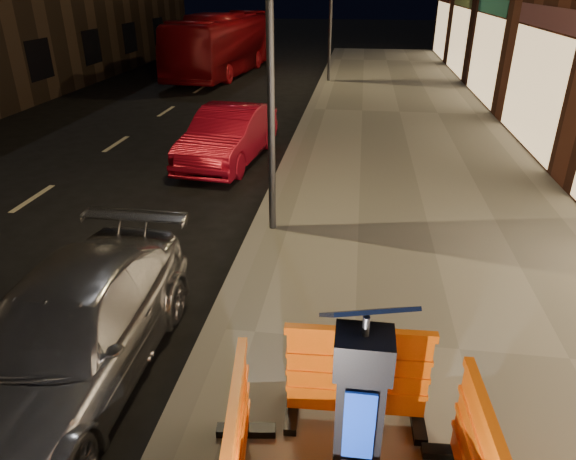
# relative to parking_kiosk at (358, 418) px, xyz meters

# --- Properties ---
(ground_plane) EXTENTS (120.00, 120.00, 0.00)m
(ground_plane) POSITION_rel_parking_kiosk_xyz_m (-1.78, 2.20, -1.13)
(ground_plane) COLOR black
(ground_plane) RESTS_ON ground
(sidewalk) EXTENTS (6.00, 60.00, 0.15)m
(sidewalk) POSITION_rel_parking_kiosk_xyz_m (1.22, 2.20, -1.06)
(sidewalk) COLOR gray
(sidewalk) RESTS_ON ground
(kerb) EXTENTS (0.30, 60.00, 0.15)m
(kerb) POSITION_rel_parking_kiosk_xyz_m (-1.78, 2.20, -1.06)
(kerb) COLOR slate
(kerb) RESTS_ON ground
(parking_kiosk) EXTENTS (0.68, 0.68, 1.96)m
(parking_kiosk) POSITION_rel_parking_kiosk_xyz_m (0.00, 0.00, 0.00)
(parking_kiosk) COLOR black
(parking_kiosk) RESTS_ON sidewalk
(barrier_back) EXTENTS (1.43, 0.64, 1.10)m
(barrier_back) POSITION_rel_parking_kiosk_xyz_m (0.00, 0.95, -0.43)
(barrier_back) COLOR #F65F0B
(barrier_back) RESTS_ON sidewalk
(barrier_kerbside) EXTENTS (0.75, 1.47, 1.10)m
(barrier_kerbside) POSITION_rel_parking_kiosk_xyz_m (-0.95, 0.00, -0.43)
(barrier_kerbside) COLOR #F65F0B
(barrier_kerbside) RESTS_ON sidewalk
(car_silver) EXTENTS (1.75, 4.28, 1.24)m
(car_silver) POSITION_rel_parking_kiosk_xyz_m (-3.14, 1.26, -1.13)
(car_silver) COLOR #ADADB2
(car_silver) RESTS_ON ground
(car_red) EXTENTS (1.82, 4.19, 1.34)m
(car_red) POSITION_rel_parking_kiosk_xyz_m (-3.27, 9.15, -1.13)
(car_red) COLOR #A80C22
(car_red) RESTS_ON ground
(bus_doubledecker) EXTENTS (3.22, 10.05, 2.75)m
(bus_doubledecker) POSITION_rel_parking_kiosk_xyz_m (-6.68, 22.31, -1.13)
(bus_doubledecker) COLOR maroon
(bus_doubledecker) RESTS_ON ground
(street_lamp_mid) EXTENTS (0.12, 0.12, 6.00)m
(street_lamp_mid) POSITION_rel_parking_kiosk_xyz_m (-1.53, 5.20, 2.02)
(street_lamp_mid) COLOR #3F3F44
(street_lamp_mid) RESTS_ON sidewalk
(street_lamp_far) EXTENTS (0.12, 0.12, 6.00)m
(street_lamp_far) POSITION_rel_parking_kiosk_xyz_m (-1.53, 20.20, 2.02)
(street_lamp_far) COLOR #3F3F44
(street_lamp_far) RESTS_ON sidewalk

